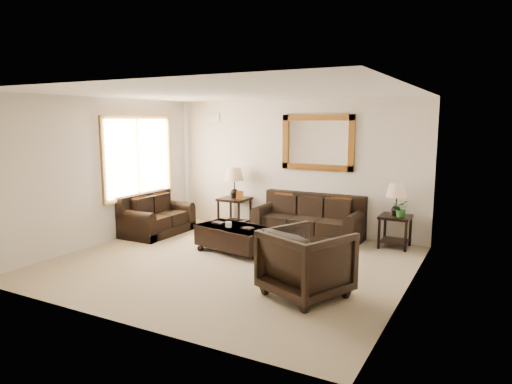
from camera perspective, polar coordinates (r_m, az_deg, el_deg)
The scene contains 11 objects.
room at distance 7.21m, azimuth -3.35°, elevation 1.49°, with size 5.51×5.01×2.71m.
window at distance 9.53m, azimuth -14.46°, elevation 4.24°, with size 0.07×1.96×1.66m.
mirror at distance 9.15m, azimuth 7.70°, elevation 6.14°, with size 1.50×0.06×1.10m.
air_vent at distance 10.26m, azimuth -5.23°, elevation 9.27°, with size 0.25×0.02×0.18m, color #999999.
sofa at distance 9.00m, azimuth 6.64°, elevation -3.80°, with size 2.08×0.90×0.85m.
loveseat at distance 9.52m, azimuth -12.45°, elevation -3.31°, with size 0.86×1.45×0.81m.
end_table_left at distance 9.73m, azimuth -2.71°, elevation 0.44°, with size 0.59×0.59×1.30m.
end_table_right at distance 8.56m, azimuth 17.11°, elevation -1.61°, with size 0.54×0.54×1.19m.
coffee_table at distance 8.04m, azimuth -2.76°, elevation -5.50°, with size 1.44×0.96×0.56m.
armchair at distance 6.02m, azimuth 6.32°, elevation -8.37°, with size 0.96×0.90×0.99m, color black.
potted_plant at distance 8.46m, azimuth 17.75°, elevation -2.20°, with size 0.29×0.32×0.25m, color #235C1F.
Camera 1 is at (3.75, -6.09, 2.28)m, focal length 32.00 mm.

